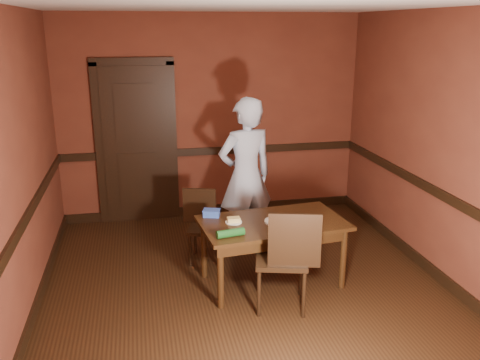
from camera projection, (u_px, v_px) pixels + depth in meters
name	position (u px, v px, depth m)	size (l,w,h in m)	color
floor	(247.00, 291.00, 5.05)	(4.00, 4.50, 0.01)	black
ceiling	(248.00, 4.00, 4.27)	(4.00, 4.50, 0.01)	silver
wall_back	(211.00, 118.00, 6.77)	(4.00, 0.02, 2.70)	brown
wall_front	(344.00, 270.00, 2.55)	(4.00, 0.02, 2.70)	brown
wall_left	(16.00, 172.00, 4.28)	(0.02, 4.50, 2.70)	brown
wall_right	(444.00, 149.00, 5.04)	(0.02, 4.50, 2.70)	brown
dado_back	(212.00, 151.00, 6.88)	(4.00, 0.03, 0.10)	black
dado_left	(25.00, 221.00, 4.41)	(0.03, 4.50, 0.10)	black
dado_right	(437.00, 192.00, 5.17)	(0.03, 4.50, 0.10)	black
baseboard_back	(213.00, 209.00, 7.13)	(4.00, 0.03, 0.12)	black
baseboard_left	(36.00, 307.00, 4.65)	(0.03, 4.50, 0.12)	black
baseboard_right	(429.00, 267.00, 5.41)	(0.03, 4.50, 0.12)	black
door	(136.00, 141.00, 6.62)	(1.05, 0.07, 2.20)	black
dining_table	(272.00, 252.00, 5.14)	(1.42, 0.80, 0.67)	#311C0C
chair_far	(206.00, 227.00, 5.60)	(0.37, 0.37, 0.80)	black
chair_near	(281.00, 257.00, 4.65)	(0.46, 0.46, 0.99)	black
person	(246.00, 177.00, 5.72)	(0.65, 0.43, 1.80)	silver
sandwich_plate	(279.00, 221.00, 5.00)	(0.28, 0.28, 0.07)	white
sauce_jar	(303.00, 219.00, 4.99)	(0.07, 0.07, 0.08)	#578939
cheese_saucer	(234.00, 221.00, 5.00)	(0.17, 0.17, 0.05)	white
food_tub	(212.00, 213.00, 5.16)	(0.20, 0.16, 0.07)	blue
wrapped_veg	(230.00, 233.00, 4.66)	(0.07, 0.07, 0.27)	#174D1B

